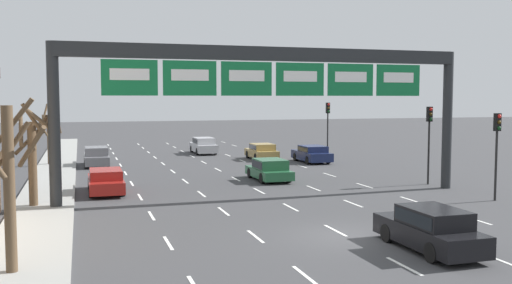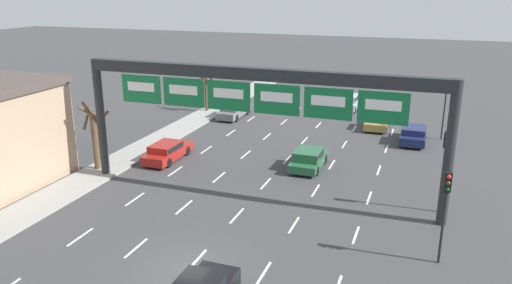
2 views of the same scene
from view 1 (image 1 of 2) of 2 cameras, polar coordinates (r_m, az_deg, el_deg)
name	(u,v)px [view 1 (image 1 of 2)]	position (r m, az deg, el deg)	size (l,w,h in m)	color
ground_plane	(347,236)	(22.10, 9.05, -9.32)	(220.00, 220.00, 0.00)	#3D3D3F
sidewalk_left	(26,260)	(19.99, -22.03, -10.84)	(2.80, 110.00, 0.15)	#999993
lane_dashes	(247,185)	(34.49, -0.94, -4.28)	(13.32, 67.00, 0.01)	white
sign_gantry	(272,78)	(29.64, 1.61, 6.41)	(21.95, 0.70, 7.85)	#232628
car_navy	(312,153)	(46.51, 5.62, -1.13)	(1.96, 4.44, 1.37)	#19234C
car_silver	(203,145)	(53.78, -5.28, -0.30)	(1.88, 4.78, 1.51)	#B7B7BC
car_grey	(96,156)	(45.45, -15.67, -1.34)	(1.82, 4.79, 1.48)	slate
car_gold	(262,151)	(48.39, 0.58, -0.90)	(1.92, 4.07, 1.36)	#A88947
car_black	(431,228)	(20.57, 17.05, -8.20)	(1.81, 4.59, 1.51)	black
car_red	(106,180)	(32.46, -14.80, -3.71)	(1.86, 4.73, 1.33)	maroon
car_green	(269,169)	(36.16, 1.35, -2.71)	(1.94, 4.34, 1.37)	#235B38
traffic_light_near_gantry	(497,138)	(31.28, 22.97, 0.35)	(0.30, 0.35, 4.46)	black
traffic_light_mid_block	(328,119)	(48.83, 7.20, 2.30)	(0.30, 0.35, 4.83)	black
traffic_light_far_end	(429,129)	(35.82, 16.95, 1.25)	(0.30, 0.35, 4.71)	black
tree_bare_closest	(10,178)	(18.08, -23.41, -3.32)	(1.92, 1.92, 5.10)	brown
tree_bare_second	(50,134)	(46.55, -19.93, 0.72)	(1.71, 1.57, 4.63)	brown
tree_bare_third	(33,152)	(28.78, -21.41, -0.97)	(2.11, 2.14, 4.86)	brown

